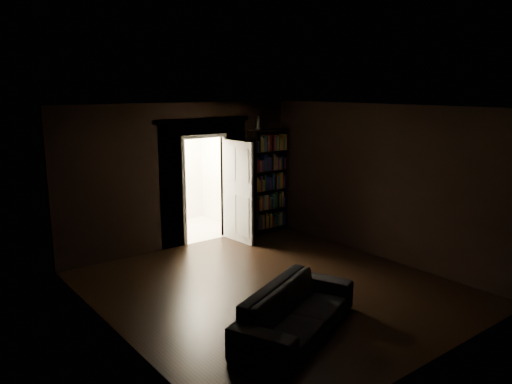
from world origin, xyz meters
TOP-DOWN VIEW (x-y plane):
  - ground at (0.00, 0.00)m, footprint 5.50×5.50m
  - room_walls at (-0.01, 1.07)m, footprint 5.02×5.61m
  - kitchen_alcove at (0.50, 3.87)m, footprint 2.20×1.80m
  - sofa at (-0.69, -1.29)m, footprint 2.29×1.66m
  - bookshelf at (2.00, 2.59)m, footprint 0.93×0.42m
  - refrigerator at (-0.10, 4.11)m, footprint 0.88×0.84m
  - door at (1.00, 2.31)m, footprint 0.12×0.85m
  - figurine at (1.80, 2.67)m, footprint 0.11×0.11m
  - bottles at (-0.18, 3.99)m, footprint 0.62×0.20m

SIDE VIEW (x-z plane):
  - ground at x=0.00m, z-range 0.00..0.00m
  - sofa at x=-0.69m, z-range 0.00..0.81m
  - refrigerator at x=-0.10m, z-range 0.00..1.65m
  - door at x=1.00m, z-range 0.00..2.05m
  - bookshelf at x=2.00m, z-range 0.00..2.20m
  - kitchen_alcove at x=0.50m, z-range -0.09..2.51m
  - room_walls at x=-0.01m, z-range 0.26..3.10m
  - bottles at x=-0.18m, z-range 1.65..1.90m
  - figurine at x=1.80m, z-range 2.20..2.49m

